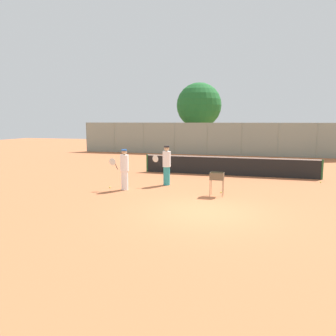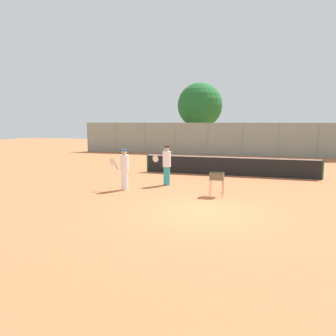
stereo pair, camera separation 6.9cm
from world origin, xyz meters
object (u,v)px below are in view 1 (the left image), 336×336
Objects in this scene: tennis_net at (228,166)px; player_white_outfit at (166,165)px; ball_cart at (217,178)px; player_red_cap at (124,169)px; parked_car at (184,145)px.

tennis_net is 4.55m from player_white_outfit.
player_white_outfit is 1.93× the size of ball_cart.
player_white_outfit is 1.04× the size of player_red_cap.
parked_car reaches higher than ball_cart.
tennis_net is 15.43m from parked_car.
player_red_cap is 1.86× the size of ball_cart.
player_white_outfit is 3.15m from ball_cart.
ball_cart is at bearing 112.71° from player_white_outfit.
tennis_net is at bearing -160.11° from player_white_outfit.
player_white_outfit is at bearing 148.03° from ball_cart.
player_red_cap reaches higher than ball_cart.
player_red_cap is at bearing 179.10° from ball_cart.
parked_car is at bearing -114.49° from player_white_outfit.
ball_cart is at bearing 171.10° from player_red_cap.
tennis_net is at bearing -135.54° from player_red_cap.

